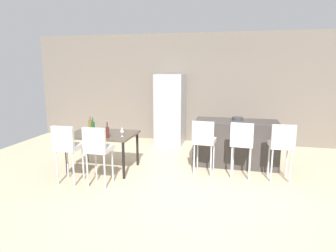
# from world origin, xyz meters

# --- Properties ---
(ground_plane) EXTENTS (10.00, 10.00, 0.00)m
(ground_plane) POSITION_xyz_m (0.00, 0.00, 0.00)
(ground_plane) COLOR #C6B28E
(back_wall) EXTENTS (10.00, 0.12, 2.90)m
(back_wall) POSITION_xyz_m (0.00, 2.78, 1.45)
(back_wall) COLOR #665B51
(back_wall) RESTS_ON ground_plane
(kitchen_island) EXTENTS (1.70, 0.83, 0.92)m
(kitchen_island) POSITION_xyz_m (0.71, 0.97, 0.46)
(kitchen_island) COLOR #383330
(kitchen_island) RESTS_ON ground_plane
(bar_chair_left) EXTENTS (0.43, 0.43, 1.05)m
(bar_chair_left) POSITION_xyz_m (0.13, 0.17, 0.70)
(bar_chair_left) COLOR beige
(bar_chair_left) RESTS_ON ground_plane
(bar_chair_middle) EXTENTS (0.43, 0.43, 1.05)m
(bar_chair_middle) POSITION_xyz_m (0.82, 0.17, 0.70)
(bar_chair_middle) COLOR beige
(bar_chair_middle) RESTS_ON ground_plane
(bar_chair_right) EXTENTS (0.42, 0.42, 1.05)m
(bar_chair_right) POSITION_xyz_m (1.51, 0.17, 0.70)
(bar_chair_right) COLOR beige
(bar_chair_right) RESTS_ON ground_plane
(dining_table) EXTENTS (1.28, 0.91, 0.74)m
(dining_table) POSITION_xyz_m (-1.85, 0.01, 0.67)
(dining_table) COLOR #4C4238
(dining_table) RESTS_ON ground_plane
(dining_chair_near) EXTENTS (0.41, 0.41, 1.05)m
(dining_chair_near) POSITION_xyz_m (-2.14, -0.80, 0.70)
(dining_chair_near) COLOR beige
(dining_chair_near) RESTS_ON ground_plane
(dining_chair_far) EXTENTS (0.40, 0.40, 1.05)m
(dining_chair_far) POSITION_xyz_m (-1.57, -0.80, 0.70)
(dining_chair_far) COLOR beige
(dining_chair_far) RESTS_ON ground_plane
(wine_bottle_end) EXTENTS (0.07, 0.07, 0.30)m
(wine_bottle_end) POSITION_xyz_m (-1.60, -0.31, 0.85)
(wine_bottle_end) COLOR #471E19
(wine_bottle_end) RESTS_ON dining_table
(wine_bottle_middle) EXTENTS (0.07, 0.07, 0.34)m
(wine_bottle_middle) POSITION_xyz_m (-1.97, -0.14, 0.87)
(wine_bottle_middle) COLOR #194723
(wine_bottle_middle) RESTS_ON dining_table
(wine_bottle_left) EXTENTS (0.08, 0.08, 0.28)m
(wine_bottle_left) POSITION_xyz_m (-2.23, 0.25, 0.85)
(wine_bottle_left) COLOR brown
(wine_bottle_left) RESTS_ON dining_table
(wine_glass_right) EXTENTS (0.07, 0.07, 0.17)m
(wine_glass_right) POSITION_xyz_m (-1.38, -0.14, 0.86)
(wine_glass_right) COLOR silver
(wine_glass_right) RESTS_ON dining_table
(refrigerator) EXTENTS (0.72, 0.68, 1.84)m
(refrigerator) POSITION_xyz_m (-1.01, 2.34, 0.92)
(refrigerator) COLOR #939699
(refrigerator) RESTS_ON ground_plane
(fruit_bowl) EXTENTS (0.22, 0.22, 0.07)m
(fruit_bowl) POSITION_xyz_m (0.73, 1.09, 0.96)
(fruit_bowl) COLOR #333338
(fruit_bowl) RESTS_ON kitchen_island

